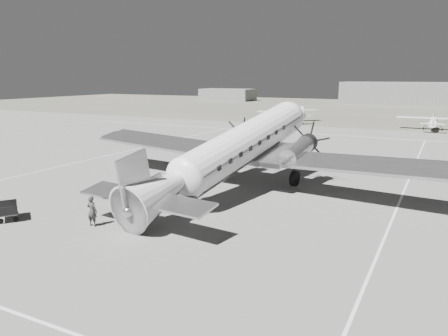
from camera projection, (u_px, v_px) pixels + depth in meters
ground at (191, 208)px, 28.50m from camera, size 260.00×260.00×0.00m
taxi_line_right at (385, 238)px, 23.16m from camera, size 0.15×80.00×0.01m
taxi_line_left at (93, 159)px, 45.24m from camera, size 0.15×60.00×0.01m
taxi_line_horizon at (335, 135)px, 63.34m from camera, size 90.00×0.15×0.01m
grass_infield at (385, 110)px, 111.25m from camera, size 260.00×90.00×0.01m
hangar_main at (415, 93)px, 130.11m from camera, size 42.00×14.00×6.60m
shed_secondary at (228, 95)px, 152.76m from camera, size 18.00×10.00×4.00m
dc3_airliner at (237, 151)px, 31.70m from camera, size 34.70×26.01×6.16m
light_plane_left at (290, 115)px, 81.05m from camera, size 15.34×15.46×2.50m
light_plane_right at (433, 123)px, 68.79m from camera, size 11.04×8.98×2.28m
baggage_cart_near at (134, 205)px, 27.63m from camera, size 1.62×1.20×0.87m
baggage_cart_far at (8, 211)px, 26.04m from camera, size 2.20×2.10×1.02m
ground_crew at (92, 211)px, 24.85m from camera, size 0.68×0.48×1.78m
ramp_agent at (155, 191)px, 29.09m from camera, size 0.86×1.01×1.81m
passenger at (155, 192)px, 29.15m from camera, size 0.80×0.95×1.66m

